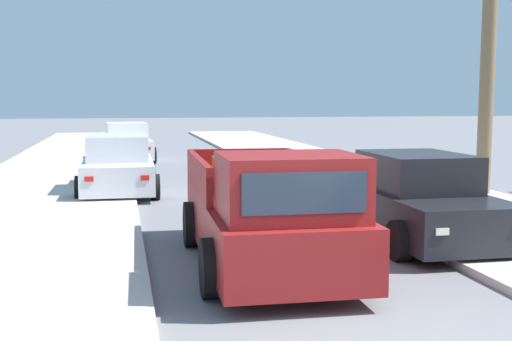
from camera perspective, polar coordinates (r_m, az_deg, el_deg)
sidewalk_left at (r=17.50m, az=-18.02°, el=-2.04°), size 4.63×60.00×0.12m
sidewalk_right at (r=18.78m, az=10.71°, el=-1.29°), size 4.63×60.00×0.12m
curb_left at (r=17.42m, az=-15.03°, el=-2.02°), size 0.16×60.00×0.10m
curb_right at (r=18.45m, az=8.08°, el=-1.41°), size 0.16×60.00×0.10m
pickup_truck at (r=9.72m, az=0.97°, el=-3.78°), size 2.30×5.25×1.80m
car_left_near at (r=17.65m, az=-11.83°, el=0.34°), size 2.05×4.27×1.54m
car_left_mid at (r=26.78m, az=-11.12°, el=2.33°), size 2.21×4.34×1.54m
car_right_mid at (r=11.89m, az=13.81°, el=-2.53°), size 2.05×4.27×1.54m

